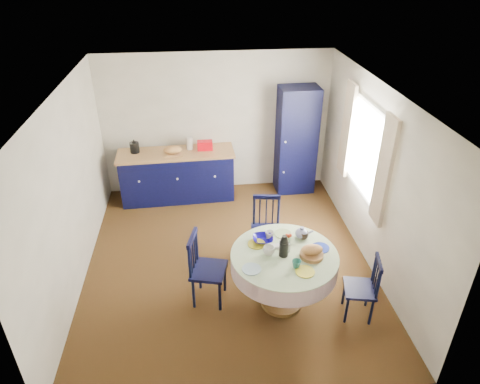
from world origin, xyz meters
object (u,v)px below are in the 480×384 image
object	(u,v)px
chair_right	(363,288)
pantry_cabinet	(296,141)
chair_left	(205,268)
mug_a	(269,251)
mug_d	(269,235)
mug_c	(303,235)
mug_b	(296,264)
dining_table	(285,262)
chair_far	(266,229)
cobalt_bowl	(263,239)
kitchen_counter	(177,175)

from	to	relation	value
chair_right	pantry_cabinet	bearing A→B (deg)	-165.16
chair_left	mug_a	bearing A→B (deg)	-87.82
chair_right	mug_d	world-z (taller)	mug_d
mug_a	mug_c	bearing A→B (deg)	28.76
mug_b	mug_d	world-z (taller)	mug_d
chair_right	dining_table	bearing A→B (deg)	-95.45
chair_far	mug_c	size ratio (longest dim) A/B	7.59
mug_c	dining_table	bearing A→B (deg)	-135.24
mug_c	cobalt_bowl	bearing A→B (deg)	-179.87
mug_a	mug_d	xyz separation A→B (m)	(0.06, 0.32, -0.00)
kitchen_counter	mug_b	bearing A→B (deg)	-67.10
mug_b	chair_far	bearing A→B (deg)	96.62
dining_table	cobalt_bowl	world-z (taller)	dining_table
chair_left	mug_c	bearing A→B (deg)	-70.93
dining_table	chair_left	xyz separation A→B (m)	(-0.96, 0.18, -0.16)
chair_right	mug_b	xyz separation A→B (m)	(-0.83, 0.04, 0.40)
chair_right	mug_a	size ratio (longest dim) A/B	6.21
pantry_cabinet	mug_d	bearing A→B (deg)	-111.02
kitchen_counter	mug_d	size ratio (longest dim) A/B	18.40
mug_d	dining_table	bearing A→B (deg)	-68.05
dining_table	mug_c	bearing A→B (deg)	44.76
pantry_cabinet	mug_b	world-z (taller)	pantry_cabinet
dining_table	chair_right	xyz separation A→B (m)	(0.91, -0.30, -0.23)
pantry_cabinet	chair_right	xyz separation A→B (m)	(0.12, -3.21, -0.54)
chair_far	mug_c	world-z (taller)	chair_far
kitchen_counter	pantry_cabinet	size ratio (longest dim) A/B	1.04
mug_a	cobalt_bowl	size ratio (longest dim) A/B	0.54
dining_table	mug_c	size ratio (longest dim) A/B	10.22
cobalt_bowl	mug_c	bearing A→B (deg)	0.13
chair_left	cobalt_bowl	size ratio (longest dim) A/B	3.88
chair_far	mug_b	bearing A→B (deg)	-75.30
dining_table	mug_a	distance (m)	0.27
chair_far	mug_a	world-z (taller)	chair_far
dining_table	chair_left	bearing A→B (deg)	169.10
chair_left	mug_d	bearing A→B (deg)	-64.99
pantry_cabinet	mug_c	xyz separation A→B (m)	(-0.50, -2.63, -0.14)
pantry_cabinet	mug_b	size ratio (longest dim) A/B	18.47
chair_left	mug_c	xyz separation A→B (m)	(1.24, 0.10, 0.34)
kitchen_counter	mug_c	bearing A→B (deg)	-59.13
pantry_cabinet	cobalt_bowl	xyz separation A→B (m)	(-1.01, -2.63, -0.16)
mug_b	pantry_cabinet	bearing A→B (deg)	77.41
mug_a	mug_b	xyz separation A→B (m)	(0.27, -0.27, -0.01)
mug_c	mug_d	xyz separation A→B (m)	(-0.42, 0.05, 0.00)
mug_b	mug_a	bearing A→B (deg)	135.03
kitchen_counter	chair_far	distance (m)	2.26
pantry_cabinet	mug_c	distance (m)	2.68
mug_d	kitchen_counter	bearing A→B (deg)	116.11
dining_table	chair_far	bearing A→B (deg)	93.91
kitchen_counter	chair_left	bearing A→B (deg)	-83.52
chair_far	cobalt_bowl	distance (m)	0.77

